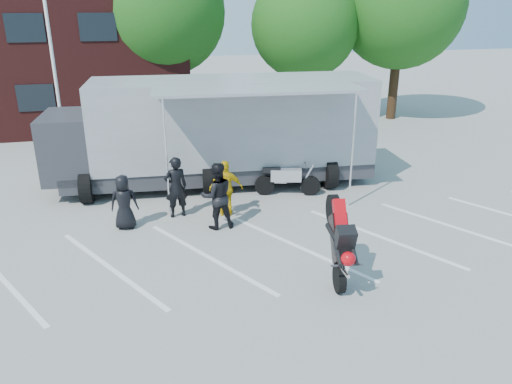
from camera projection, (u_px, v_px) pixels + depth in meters
name	position (u px, v px, depth m)	size (l,w,h in m)	color
ground	(303.00, 266.00, 12.24)	(100.00, 100.00, 0.00)	gray
parking_bay_lines	(291.00, 247.00, 13.15)	(18.00, 5.00, 0.01)	white
office_building	(2.00, 56.00, 25.10)	(18.00, 8.00, 7.00)	#431715
flagpole	(56.00, 31.00, 18.12)	(1.61, 0.12, 8.00)	white
tree_left	(163.00, 12.00, 24.31)	(6.12, 6.12, 8.64)	#382314
tree_mid	(305.00, 25.00, 25.18)	(5.44, 5.44, 7.68)	#382314
tree_right	(401.00, 5.00, 25.49)	(6.46, 6.46, 9.12)	#382314
transporter_truck	(221.00, 183.00, 17.80)	(11.52, 5.55, 3.67)	#95969D
parked_motorcycle	(287.00, 195.00, 16.73)	(0.74, 2.23, 1.17)	silver
stunt_bike_rider	(331.00, 275.00, 11.84)	(0.89, 1.88, 2.22)	black
spectator_leather_a	(124.00, 202.00, 14.02)	(0.77, 0.50, 1.58)	black
spectator_leather_b	(176.00, 187.00, 14.74)	(0.68, 0.45, 1.87)	black
spectator_leather_c	(217.00, 196.00, 13.99)	(0.94, 0.73, 1.94)	black
spectator_hivis	(226.00, 188.00, 14.87)	(1.00, 0.42, 1.71)	#E2B50B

